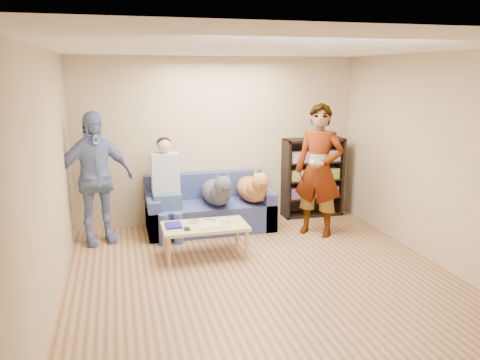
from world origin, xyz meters
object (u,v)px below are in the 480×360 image
object	(u,v)px
person_standing_right	(319,171)
person_standing_left	(94,178)
dog_gray	(217,191)
camera_silver	(194,221)
dog_tan	(253,188)
sofa	(209,211)
person_seated	(166,184)
coffee_table	(205,228)
notebook_blue	(173,225)
bookshelf	(313,176)

from	to	relation	value
person_standing_right	person_standing_left	bearing A→B (deg)	-146.94
dog_gray	person_standing_left	bearing A→B (deg)	179.30
camera_silver	dog_tan	distance (m)	1.31
sofa	dog_gray	xyz separation A→B (m)	(0.08, -0.21, 0.36)
person_standing_right	camera_silver	world-z (taller)	person_standing_right
camera_silver	person_seated	size ratio (longest dim) A/B	0.07
person_standing_right	dog_tan	world-z (taller)	person_standing_right
coffee_table	person_seated	bearing A→B (deg)	112.13
camera_silver	person_seated	bearing A→B (deg)	107.75
notebook_blue	person_seated	bearing A→B (deg)	88.92
person_standing_right	bookshelf	world-z (taller)	person_standing_right
person_standing_left	person_seated	bearing A→B (deg)	-15.21
dog_gray	bookshelf	world-z (taller)	bookshelf
dog_tan	coffee_table	bearing A→B (deg)	-135.85
person_seated	dog_gray	size ratio (longest dim) A/B	1.18
notebook_blue	camera_silver	bearing A→B (deg)	14.04
notebook_blue	dog_gray	distance (m)	1.12
dog_tan	person_standing_left	bearing A→B (deg)	-179.64
person_standing_left	notebook_blue	size ratio (longest dim) A/B	7.13
camera_silver	dog_gray	distance (m)	0.90
coffee_table	bookshelf	bearing A→B (deg)	32.16
camera_silver	dog_gray	size ratio (longest dim) A/B	0.09
person_seated	person_standing_left	bearing A→B (deg)	-176.20
person_standing_left	camera_silver	world-z (taller)	person_standing_left
person_standing_right	dog_tan	xyz separation A→B (m)	(-0.85, 0.49, -0.33)
coffee_table	camera_silver	bearing A→B (deg)	135.00
camera_silver	dog_gray	world-z (taller)	dog_gray
notebook_blue	person_standing_right	bearing A→B (deg)	9.25
camera_silver	coffee_table	xyz separation A→B (m)	(0.12, -0.12, -0.07)
person_standing_left	person_seated	size ratio (longest dim) A/B	1.26
person_seated	dog_gray	bearing A→B (deg)	-6.72
notebook_blue	person_seated	size ratio (longest dim) A/B	0.18
sofa	dog_gray	distance (m)	0.42
coffee_table	person_standing_right	bearing A→B (deg)	12.84
person_seated	dog_tan	distance (m)	1.31
person_standing_right	bookshelf	size ratio (longest dim) A/B	1.49
dog_tan	bookshelf	world-z (taller)	bookshelf
notebook_blue	camera_silver	xyz separation A→B (m)	(0.28, 0.07, 0.01)
person_seated	person_standing_right	bearing A→B (deg)	-14.06
camera_silver	sofa	world-z (taller)	sofa
dog_tan	person_standing_right	bearing A→B (deg)	-29.82
person_standing_right	coffee_table	world-z (taller)	person_standing_right
dog_gray	dog_tan	distance (m)	0.56
person_standing_right	coffee_table	distance (m)	1.91
person_standing_right	person_seated	world-z (taller)	person_standing_right
person_standing_left	dog_gray	distance (m)	1.75
person_standing_left	sofa	bearing A→B (deg)	-12.34
person_standing_left	dog_gray	size ratio (longest dim) A/B	1.49
sofa	coffee_table	world-z (taller)	sofa
person_standing_right	person_seated	xyz separation A→B (m)	(-2.15, 0.54, -0.19)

